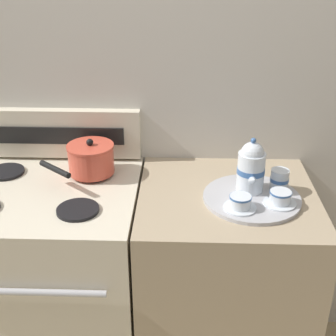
# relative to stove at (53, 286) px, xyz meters

# --- Properties ---
(wall_back) EXTENTS (6.00, 0.05, 2.20)m
(wall_back) POSITION_rel_stove_xyz_m (0.34, 0.34, 0.63)
(wall_back) COLOR beige
(wall_back) RESTS_ON ground
(stove) EXTENTS (0.74, 0.66, 0.94)m
(stove) POSITION_rel_stove_xyz_m (0.00, 0.00, 0.00)
(stove) COLOR beige
(stove) RESTS_ON ground
(control_panel) EXTENTS (0.73, 0.05, 0.21)m
(control_panel) POSITION_rel_stove_xyz_m (-0.00, 0.29, 0.58)
(control_panel) COLOR beige
(control_panel) RESTS_ON stove
(side_counter) EXTENTS (0.67, 0.63, 0.93)m
(side_counter) POSITION_rel_stove_xyz_m (0.72, 0.00, -0.00)
(side_counter) COLOR tan
(side_counter) RESTS_ON ground
(saucepan) EXTENTS (0.27, 0.29, 0.14)m
(saucepan) POSITION_rel_stove_xyz_m (0.18, 0.14, 0.54)
(saucepan) COLOR #D14C38
(saucepan) RESTS_ON stove
(serving_tray) EXTENTS (0.36, 0.36, 0.01)m
(serving_tray) POSITION_rel_stove_xyz_m (0.80, -0.04, 0.47)
(serving_tray) COLOR #B2B2B7
(serving_tray) RESTS_ON side_counter
(teapot) EXTENTS (0.10, 0.16, 0.21)m
(teapot) POSITION_rel_stove_xyz_m (0.80, 0.01, 0.57)
(teapot) COLOR silver
(teapot) RESTS_ON serving_tray
(teacup_left) EXTENTS (0.12, 0.12, 0.05)m
(teacup_left) POSITION_rel_stove_xyz_m (0.89, -0.09, 0.50)
(teacup_left) COLOR silver
(teacup_left) RESTS_ON serving_tray
(teacup_right) EXTENTS (0.12, 0.12, 0.05)m
(teacup_right) POSITION_rel_stove_xyz_m (0.75, -0.12, 0.50)
(teacup_right) COLOR silver
(teacup_right) RESTS_ON serving_tray
(creamer_jug) EXTENTS (0.07, 0.07, 0.08)m
(creamer_jug) POSITION_rel_stove_xyz_m (0.91, 0.03, 0.52)
(creamer_jug) COLOR silver
(creamer_jug) RESTS_ON serving_tray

